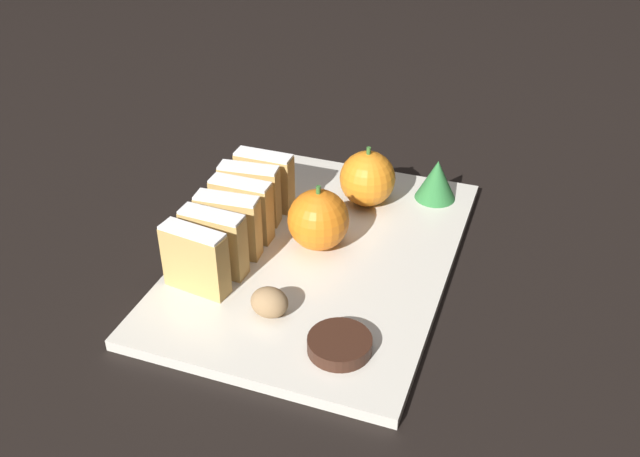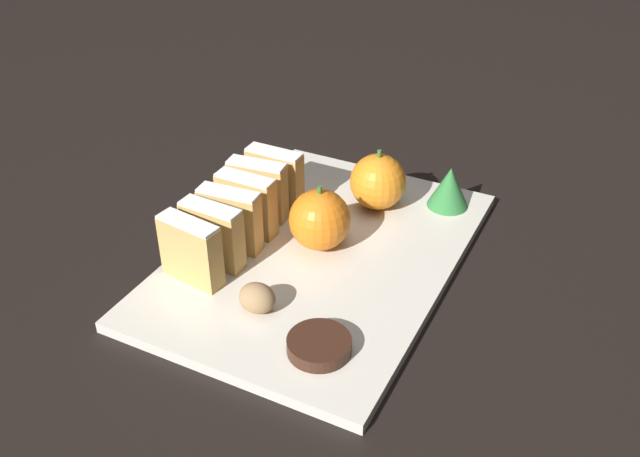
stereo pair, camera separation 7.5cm
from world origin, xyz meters
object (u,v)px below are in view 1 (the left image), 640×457
object	(u,v)px
walnut	(269,302)
chocolate_cookie	(340,344)
orange_far	(318,220)
orange_near	(367,179)

from	to	relation	value
walnut	chocolate_cookie	distance (m)	0.08
walnut	chocolate_cookie	world-z (taller)	walnut
orange_far	chocolate_cookie	size ratio (longest dim) A/B	1.27
orange_far	chocolate_cookie	distance (m)	0.17
orange_far	walnut	distance (m)	0.12
orange_near	orange_far	bearing A→B (deg)	-102.88
orange_near	orange_far	distance (m)	0.11
chocolate_cookie	orange_near	bearing A→B (deg)	101.24
chocolate_cookie	walnut	bearing A→B (deg)	163.09
walnut	orange_near	bearing A→B (deg)	82.96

